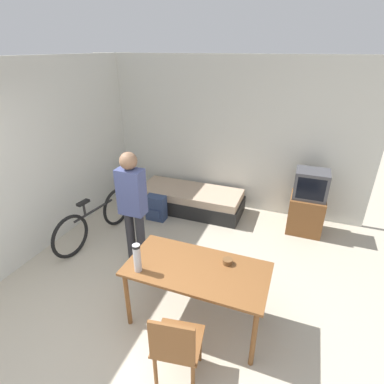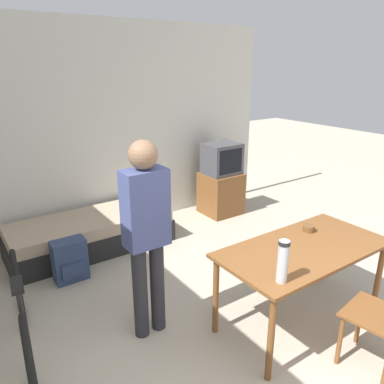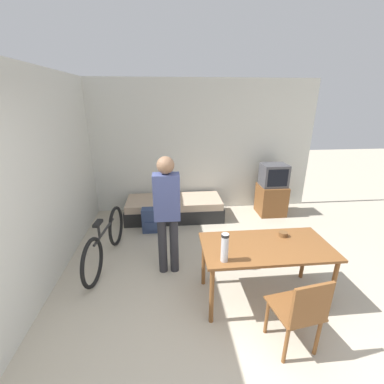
# 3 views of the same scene
# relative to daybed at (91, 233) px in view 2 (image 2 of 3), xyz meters

# --- Properties ---
(wall_back) EXTENTS (5.12, 0.06, 2.70)m
(wall_back) POSITION_rel_daybed_xyz_m (0.43, 0.50, 1.15)
(wall_back) COLOR silver
(wall_back) RESTS_ON ground_plane
(daybed) EXTENTS (1.94, 0.78, 0.41)m
(daybed) POSITION_rel_daybed_xyz_m (0.00, 0.00, 0.00)
(daybed) COLOR black
(daybed) RESTS_ON ground_plane
(tv) EXTENTS (0.54, 0.51, 1.07)m
(tv) POSITION_rel_daybed_xyz_m (2.04, 0.01, 0.30)
(tv) COLOR brown
(tv) RESTS_ON ground_plane
(dining_table) EXTENTS (1.48, 0.74, 0.74)m
(dining_table) POSITION_rel_daybed_xyz_m (0.99, -2.37, 0.45)
(dining_table) COLOR brown
(dining_table) RESTS_ON ground_plane
(bicycle) EXTENTS (0.25, 1.66, 0.75)m
(bicycle) POSITION_rel_daybed_xyz_m (-1.05, -1.42, 0.13)
(bicycle) COLOR black
(bicycle) RESTS_ON ground_plane
(person_standing) EXTENTS (0.34, 0.22, 1.66)m
(person_standing) POSITION_rel_daybed_xyz_m (-0.13, -1.73, 0.76)
(person_standing) COLOR #28282D
(person_standing) RESTS_ON ground_plane
(thermos_flask) EXTENTS (0.08, 0.08, 0.31)m
(thermos_flask) POSITION_rel_daybed_xyz_m (0.45, -2.61, 0.70)
(thermos_flask) COLOR #B7B7BC
(thermos_flask) RESTS_ON dining_table
(mate_bowl) EXTENTS (0.10, 0.10, 0.06)m
(mate_bowl) POSITION_rel_daybed_xyz_m (1.27, -2.19, 0.56)
(mate_bowl) COLOR brown
(mate_bowl) RESTS_ON dining_table
(backpack) EXTENTS (0.34, 0.22, 0.45)m
(backpack) POSITION_rel_daybed_xyz_m (-0.43, -0.55, 0.02)
(backpack) COLOR navy
(backpack) RESTS_ON ground_plane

